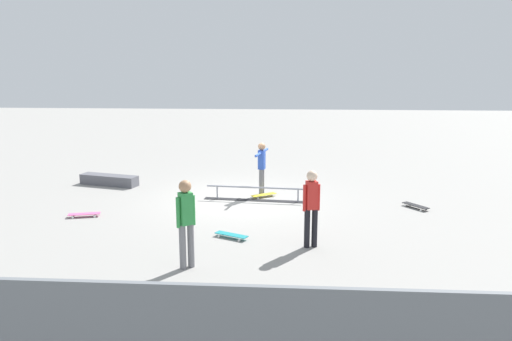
{
  "coord_description": "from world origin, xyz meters",
  "views": [
    {
      "loc": [
        -1.43,
        14.24,
        3.9
      ],
      "look_at": [
        -0.52,
        0.6,
        1.0
      ],
      "focal_mm": 35.36,
      "sensor_mm": 36.0,
      "label": 1
    }
  ],
  "objects_px": {
    "skate_ledge": "(109,180)",
    "bystander_red_shirt": "(311,204)",
    "bystander_green_shirt": "(186,219)",
    "skater_main": "(262,165)",
    "grind_rail": "(257,194)",
    "skateboard_main": "(264,195)",
    "loose_skateboard_teal": "(231,235)",
    "loose_skateboard_black": "(416,206)",
    "loose_skateboard_pink": "(84,214)"
  },
  "relations": [
    {
      "from": "skate_ledge",
      "to": "bystander_green_shirt",
      "type": "xyz_separation_m",
      "value": [
        -3.93,
        6.62,
        0.83
      ]
    },
    {
      "from": "skate_ledge",
      "to": "loose_skateboard_pink",
      "type": "relative_size",
      "value": 2.39
    },
    {
      "from": "loose_skateboard_teal",
      "to": "skateboard_main",
      "type": "bearing_deg",
      "value": -72.78
    },
    {
      "from": "bystander_red_shirt",
      "to": "bystander_green_shirt",
      "type": "bearing_deg",
      "value": -167.99
    },
    {
      "from": "skateboard_main",
      "to": "loose_skateboard_pink",
      "type": "height_order",
      "value": "same"
    },
    {
      "from": "skater_main",
      "to": "loose_skateboard_black",
      "type": "relative_size",
      "value": 2.11
    },
    {
      "from": "bystander_red_shirt",
      "to": "loose_skateboard_black",
      "type": "height_order",
      "value": "bystander_red_shirt"
    },
    {
      "from": "grind_rail",
      "to": "loose_skateboard_teal",
      "type": "height_order",
      "value": "grind_rail"
    },
    {
      "from": "grind_rail",
      "to": "bystander_red_shirt",
      "type": "relative_size",
      "value": 1.85
    },
    {
      "from": "skater_main",
      "to": "skateboard_main",
      "type": "xyz_separation_m",
      "value": [
        -0.08,
        0.23,
        -0.86
      ]
    },
    {
      "from": "skater_main",
      "to": "bystander_red_shirt",
      "type": "height_order",
      "value": "bystander_red_shirt"
    },
    {
      "from": "grind_rail",
      "to": "bystander_green_shirt",
      "type": "xyz_separation_m",
      "value": [
        1.04,
        5.02,
        0.81
      ]
    },
    {
      "from": "grind_rail",
      "to": "skater_main",
      "type": "bearing_deg",
      "value": -93.91
    },
    {
      "from": "grind_rail",
      "to": "bystander_green_shirt",
      "type": "relative_size",
      "value": 1.79
    },
    {
      "from": "grind_rail",
      "to": "skateboard_main",
      "type": "bearing_deg",
      "value": -109.25
    },
    {
      "from": "skate_ledge",
      "to": "bystander_red_shirt",
      "type": "distance_m",
      "value": 8.34
    },
    {
      "from": "skater_main",
      "to": "bystander_red_shirt",
      "type": "bearing_deg",
      "value": 28.95
    },
    {
      "from": "bystander_green_shirt",
      "to": "loose_skateboard_teal",
      "type": "height_order",
      "value": "bystander_green_shirt"
    },
    {
      "from": "bystander_red_shirt",
      "to": "loose_skateboard_pink",
      "type": "height_order",
      "value": "bystander_red_shirt"
    },
    {
      "from": "skater_main",
      "to": "loose_skateboard_teal",
      "type": "distance_m",
      "value": 4.0
    },
    {
      "from": "skateboard_main",
      "to": "loose_skateboard_teal",
      "type": "distance_m",
      "value": 3.69
    },
    {
      "from": "skater_main",
      "to": "bystander_red_shirt",
      "type": "relative_size",
      "value": 0.94
    },
    {
      "from": "skateboard_main",
      "to": "bystander_red_shirt",
      "type": "xyz_separation_m",
      "value": [
        -1.23,
        4.1,
        0.89
      ]
    },
    {
      "from": "bystander_red_shirt",
      "to": "loose_skateboard_black",
      "type": "xyz_separation_m",
      "value": [
        -3.01,
        -3.21,
        -0.89
      ]
    },
    {
      "from": "loose_skateboard_teal",
      "to": "skater_main",
      "type": "bearing_deg",
      "value": -71.17
    },
    {
      "from": "grind_rail",
      "to": "skater_main",
      "type": "distance_m",
      "value": 0.98
    },
    {
      "from": "skate_ledge",
      "to": "skateboard_main",
      "type": "bearing_deg",
      "value": 166.67
    },
    {
      "from": "bystander_green_shirt",
      "to": "skater_main",
      "type": "bearing_deg",
      "value": 41.66
    },
    {
      "from": "loose_skateboard_black",
      "to": "loose_skateboard_teal",
      "type": "bearing_deg",
      "value": 83.3
    },
    {
      "from": "skate_ledge",
      "to": "loose_skateboard_teal",
      "type": "height_order",
      "value": "skate_ledge"
    },
    {
      "from": "grind_rail",
      "to": "loose_skateboard_black",
      "type": "distance_m",
      "value": 4.45
    },
    {
      "from": "bystander_red_shirt",
      "to": "skate_ledge",
      "type": "bearing_deg",
      "value": 124.14
    },
    {
      "from": "skateboard_main",
      "to": "bystander_red_shirt",
      "type": "height_order",
      "value": "bystander_red_shirt"
    },
    {
      "from": "bystander_red_shirt",
      "to": "loose_skateboard_black",
      "type": "distance_m",
      "value": 4.49
    },
    {
      "from": "bystander_red_shirt",
      "to": "loose_skateboard_teal",
      "type": "relative_size",
      "value": 2.11
    },
    {
      "from": "bystander_green_shirt",
      "to": "loose_skateboard_pink",
      "type": "bearing_deg",
      "value": 100.11
    },
    {
      "from": "loose_skateboard_teal",
      "to": "loose_skateboard_black",
      "type": "height_order",
      "value": "same"
    },
    {
      "from": "skater_main",
      "to": "skateboard_main",
      "type": "height_order",
      "value": "skater_main"
    },
    {
      "from": "skateboard_main",
      "to": "loose_skateboard_teal",
      "type": "relative_size",
      "value": 0.95
    },
    {
      "from": "loose_skateboard_teal",
      "to": "loose_skateboard_black",
      "type": "bearing_deg",
      "value": -124.29
    },
    {
      "from": "grind_rail",
      "to": "loose_skateboard_teal",
      "type": "xyz_separation_m",
      "value": [
        0.38,
        3.26,
        -0.11
      ]
    },
    {
      "from": "skate_ledge",
      "to": "skater_main",
      "type": "distance_m",
      "value": 5.22
    },
    {
      "from": "bystander_green_shirt",
      "to": "grind_rail",
      "type": "bearing_deg",
      "value": 41.36
    },
    {
      "from": "skateboard_main",
      "to": "skater_main",
      "type": "bearing_deg",
      "value": -107.54
    },
    {
      "from": "skate_ledge",
      "to": "bystander_green_shirt",
      "type": "relative_size",
      "value": 1.12
    },
    {
      "from": "skateboard_main",
      "to": "loose_skateboard_pink",
      "type": "xyz_separation_m",
      "value": [
        4.56,
        2.28,
        0.0
      ]
    },
    {
      "from": "skater_main",
      "to": "loose_skateboard_pink",
      "type": "relative_size",
      "value": 1.95
    },
    {
      "from": "skate_ledge",
      "to": "bystander_red_shirt",
      "type": "bearing_deg",
      "value": 140.19
    },
    {
      "from": "skater_main",
      "to": "grind_rail",
      "type": "bearing_deg",
      "value": 3.19
    },
    {
      "from": "loose_skateboard_teal",
      "to": "loose_skateboard_black",
      "type": "relative_size",
      "value": 1.06
    }
  ]
}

